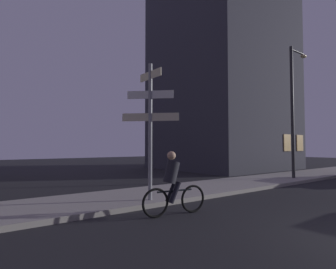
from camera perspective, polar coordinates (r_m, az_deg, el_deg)
sidewalk_kerb at (r=10.05m, az=-0.03°, el=-12.01°), size 40.00×2.89×0.14m
signpost at (r=8.33m, az=-3.70°, el=3.04°), size 1.25×1.25×4.11m
street_lamp at (r=15.71m, az=24.68°, el=6.35°), size 1.59×0.28×6.76m
cyclist at (r=7.04m, az=1.07°, el=-10.51°), size 1.81×0.38×1.61m
building_right_block at (r=23.49m, az=11.02°, el=14.07°), size 8.98×9.02×16.84m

